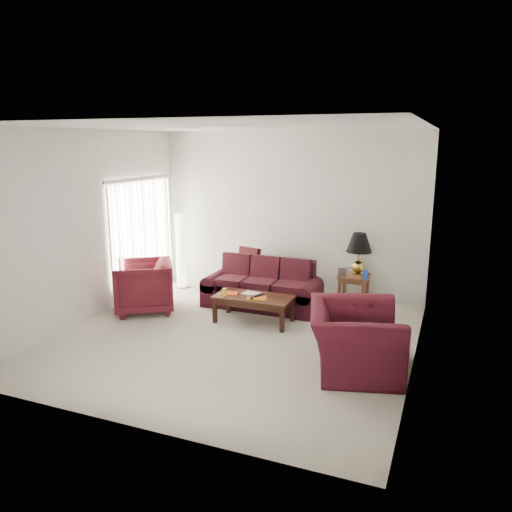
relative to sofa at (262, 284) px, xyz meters
The scene contains 19 objects.
floor 1.52m from the sofa, 84.62° to the right, with size 5.00×5.00×0.00m, color beige.
blinds 2.39m from the sofa, behind, with size 0.10×2.00×2.16m, color silver.
sofa is the anchor object (origin of this frame).
throw_pillow 0.89m from the sofa, 127.53° to the left, with size 0.42×0.12×0.42m, color black.
end_table 1.61m from the sofa, 25.56° to the left, with size 0.50×0.50×0.54m, color #492719, non-canonical shape.
table_lamp 1.75m from the sofa, 26.62° to the left, with size 0.44×0.44×0.73m, color #B28D37, non-canonical shape.
clock 1.40m from the sofa, 23.64° to the left, with size 0.15×0.05×0.15m, color silver.
blue_canister 1.76m from the sofa, 17.43° to the left, with size 0.09×0.09×0.15m, color #183A9F.
picture_frame 1.59m from the sofa, 35.26° to the left, with size 0.13×0.02×0.16m, color #B8B8BC.
floor_lamp 1.99m from the sofa, 164.26° to the left, with size 0.24×0.24×1.48m, color white, non-canonical shape.
armchair_left 2.00m from the sofa, 152.10° to the right, with size 0.93×0.95×0.87m, color #491019.
armchair_right 2.69m from the sofa, 43.39° to the right, with size 1.26×1.10×0.82m, color #410F1A.
coffee_table 0.77m from the sofa, 78.46° to the right, with size 1.23×0.61×0.43m, color black, non-canonical shape.
magazine_red 0.81m from the sofa, 107.87° to the right, with size 0.26×0.20×0.01m, color red.
magazine_white 0.64m from the sofa, 83.92° to the right, with size 0.26×0.19×0.01m, color silver.
magazine_orange 0.86m from the sofa, 74.10° to the right, with size 0.30×0.23×0.02m, color #C26616.
remote_a 0.90m from the sofa, 78.85° to the right, with size 0.05×0.16×0.02m, color black.
remote_b 0.78m from the sofa, 71.83° to the right, with size 0.05×0.19×0.02m, color black.
yellow_glass 0.95m from the sofa, 107.28° to the right, with size 0.07×0.07×0.13m, color gold.
Camera 1 is at (2.84, -6.23, 2.81)m, focal length 35.00 mm.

